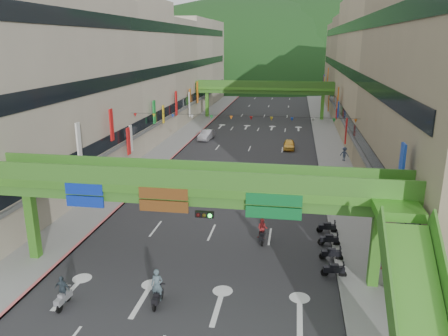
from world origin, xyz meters
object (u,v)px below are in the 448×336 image
(scooter_rider_mid, at_px, (262,231))
(car_silver, at_px, (207,135))
(pedestrian_red, at_px, (387,260))
(scooter_rider_near, at_px, (157,289))
(car_yellow, at_px, (289,145))
(overpass_near, at_px, (205,199))

(scooter_rider_mid, relative_size, car_silver, 0.42)
(car_silver, height_order, pedestrian_red, pedestrian_red)
(scooter_rider_mid, bearing_deg, pedestrian_red, -19.35)
(scooter_rider_near, distance_m, scooter_rider_mid, 10.26)
(car_silver, bearing_deg, car_yellow, -11.87)
(overpass_near, relative_size, scooter_rider_near, 12.74)
(scooter_rider_near, distance_m, car_yellow, 39.08)
(pedestrian_red, bearing_deg, car_yellow, 67.79)
(car_silver, distance_m, car_yellow, 13.07)
(scooter_rider_near, bearing_deg, pedestrian_red, 24.18)
(scooter_rider_near, xyz_separation_m, car_yellow, (6.53, 38.53, -0.40))
(overpass_near, bearing_deg, pedestrian_red, 13.08)
(overpass_near, height_order, car_yellow, overpass_near)
(car_yellow, xyz_separation_m, pedestrian_red, (6.82, -32.53, 0.14))
(car_silver, bearing_deg, scooter_rider_mid, -65.22)
(scooter_rider_near, relative_size, pedestrian_red, 1.39)
(overpass_near, relative_size, scooter_rider_mid, 14.81)
(scooter_rider_near, xyz_separation_m, pedestrian_red, (13.35, 5.99, -0.26))
(overpass_near, distance_m, car_silver, 40.37)
(car_yellow, bearing_deg, scooter_rider_near, -99.99)
(scooter_rider_near, bearing_deg, car_yellow, 80.38)
(overpass_near, xyz_separation_m, scooter_rider_mid, (3.07, 5.50, -4.24))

